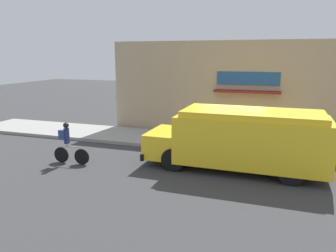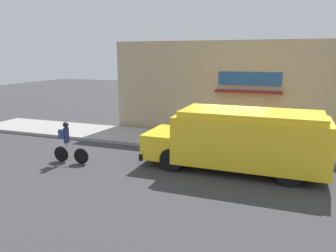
% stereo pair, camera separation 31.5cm
% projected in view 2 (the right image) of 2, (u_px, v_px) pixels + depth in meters
% --- Properties ---
extents(ground_plane, '(70.00, 70.00, 0.00)m').
position_uv_depth(ground_plane, '(231.00, 156.00, 13.51)').
color(ground_plane, '#38383A').
extents(sidewalk, '(28.00, 2.93, 0.15)m').
position_uv_depth(sidewalk, '(236.00, 145.00, 14.84)').
color(sidewalk, '#999993').
rests_on(sidewalk, ground_plane).
extents(storefront, '(13.71, 0.74, 4.77)m').
position_uv_depth(storefront, '(244.00, 90.00, 15.98)').
color(storefront, tan).
rests_on(storefront, ground_plane).
extents(school_bus, '(6.43, 2.82, 2.17)m').
position_uv_depth(school_bus, '(240.00, 139.00, 11.64)').
color(school_bus, yellow).
rests_on(school_bus, ground_plane).
extents(cyclist, '(1.50, 0.22, 1.60)m').
position_uv_depth(cyclist, '(68.00, 142.00, 12.50)').
color(cyclist, black).
rests_on(cyclist, ground_plane).
extents(trash_bin, '(0.53, 0.53, 0.94)m').
position_uv_depth(trash_bin, '(202.00, 129.00, 15.68)').
color(trash_bin, slate).
rests_on(trash_bin, sidewalk).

